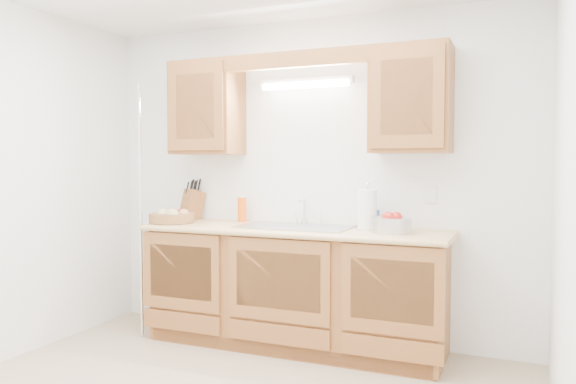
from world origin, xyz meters
The scene contains 17 objects.
room centered at (0.00, 0.00, 1.25)m, with size 3.52×3.50×2.50m.
base_cabinets centered at (0.00, 1.20, 0.44)m, with size 2.20×0.60×0.86m, color brown.
countertop centered at (0.00, 1.19, 0.88)m, with size 2.30×0.63×0.04m, color #E6C078.
upper_cabinet_left centered at (-0.83, 1.33, 1.83)m, with size 0.55×0.33×0.75m, color brown.
upper_cabinet_right centered at (0.83, 1.33, 1.83)m, with size 0.55×0.33×0.75m, color brown.
valance centered at (0.00, 1.19, 2.14)m, with size 2.20×0.05×0.12m, color brown.
fluorescent_fixture centered at (0.00, 1.42, 2.00)m, with size 0.76×0.08×0.08m.
sink centered at (0.00, 1.21, 0.83)m, with size 0.84×0.46×0.36m.
wire_shelf_pole centered at (-1.20, 0.94, 1.00)m, with size 0.03×0.03×2.00m, color silver.
outlet_plate centered at (0.95, 1.49, 1.15)m, with size 0.08×0.01×0.12m, color white.
fruit_basket centered at (-1.03, 1.11, 0.95)m, with size 0.46×0.46×0.11m.
knife_block centered at (-1.03, 1.42, 1.03)m, with size 0.19×0.24×0.36m.
orange_canister centered at (-0.55, 1.40, 1.01)m, with size 0.09×0.09×0.21m.
soap_bottle centered at (0.54, 1.40, 1.00)m, with size 0.09×0.09×0.20m, color blue.
sponge centered at (0.54, 1.44, 0.91)m, with size 0.11×0.08×0.02m.
paper_towel centered at (0.54, 1.25, 1.04)m, with size 0.16×0.16×0.34m.
apple_bowl centered at (0.74, 1.17, 0.96)m, with size 0.29×0.29×0.14m.
Camera 1 is at (1.57, -2.66, 1.38)m, focal length 35.00 mm.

